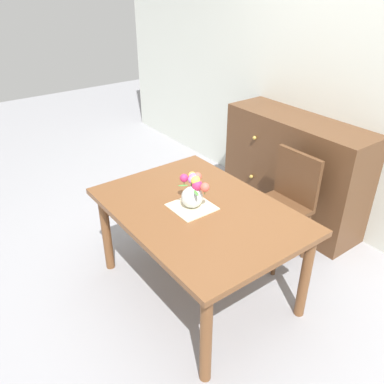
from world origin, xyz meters
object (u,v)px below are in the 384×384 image
dining_table (198,219)px  chair_far (285,199)px  flower_vase (193,191)px  dresser (293,170)px

dining_table → chair_far: chair_far is taller
chair_far → flower_vase: (-0.09, -0.86, 0.32)m
dining_table → flower_vase: flower_vase is taller
chair_far → dresser: 0.59m
dining_table → dresser: bearing=102.2°
dresser → flower_vase: 1.41m
chair_far → flower_vase: bearing=84.1°
dresser → flower_vase: bearing=-79.6°
chair_far → flower_vase: flower_vase is taller
chair_far → dining_table: bearing=86.7°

